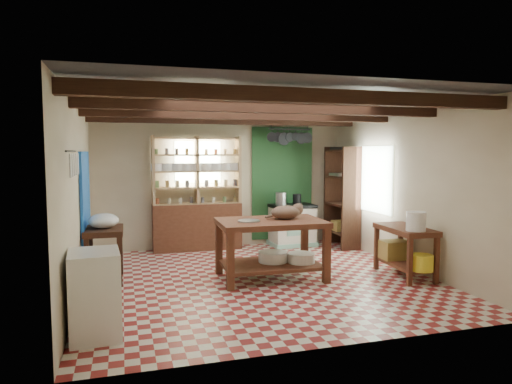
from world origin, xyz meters
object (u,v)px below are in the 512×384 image
object	(u,v)px
work_table	(271,249)
right_counter	(405,252)
white_cabinet	(95,294)
cat	(286,212)
stove	(292,225)
prep_table	(105,255)

from	to	relation	value
work_table	right_counter	xyz separation A→B (m)	(1.99, -0.47, -0.06)
white_cabinet	right_counter	bearing A→B (deg)	10.43
work_table	right_counter	distance (m)	2.05
white_cabinet	right_counter	distance (m)	4.53
cat	work_table	bearing A→B (deg)	-178.69
stove	right_counter	size ratio (longest dim) A/B	0.81
right_counter	cat	xyz separation A→B (m)	(-1.74, 0.52, 0.60)
work_table	right_counter	world-z (taller)	work_table
right_counter	work_table	bearing A→B (deg)	169.50
prep_table	cat	bearing A→B (deg)	-9.53
prep_table	right_counter	world-z (taller)	prep_table
stove	right_counter	xyz separation A→B (m)	(0.82, -2.64, -0.04)
work_table	prep_table	size ratio (longest dim) A/B	1.97
right_counter	cat	bearing A→B (deg)	166.35
stove	prep_table	world-z (taller)	stove
work_table	cat	xyz separation A→B (m)	(0.25, 0.04, 0.54)
prep_table	cat	size ratio (longest dim) A/B	1.74
white_cabinet	work_table	bearing A→B (deg)	29.57
stove	right_counter	world-z (taller)	stove
cat	right_counter	bearing A→B (deg)	-24.86
cat	white_cabinet	bearing A→B (deg)	-157.08
prep_table	white_cabinet	distance (m)	2.09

